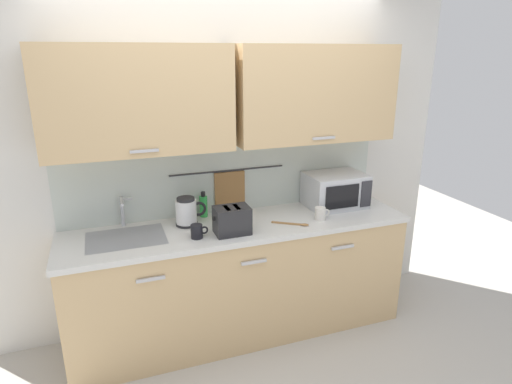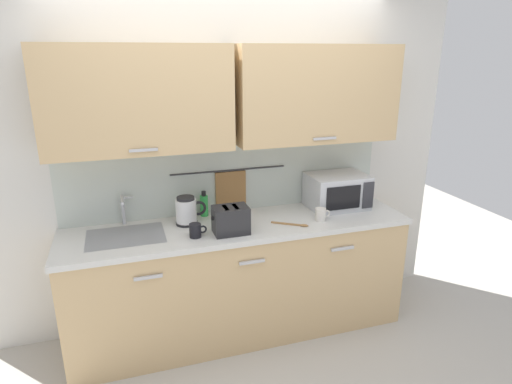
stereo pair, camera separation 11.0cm
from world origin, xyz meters
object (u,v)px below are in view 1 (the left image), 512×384
(electric_kettle, at_px, (187,212))
(wooden_spoon, at_px, (295,224))
(dish_soap_bottle, at_px, (203,206))
(mug_near_sink, at_px, (197,231))
(toaster, at_px, (232,220))
(mug_by_kettle, at_px, (320,214))
(microwave, at_px, (335,190))

(electric_kettle, xyz_separation_m, wooden_spoon, (0.73, -0.26, -0.10))
(dish_soap_bottle, relative_size, wooden_spoon, 0.80)
(wooden_spoon, bearing_deg, mug_near_sink, 179.10)
(mug_near_sink, distance_m, toaster, 0.25)
(electric_kettle, height_order, mug_by_kettle, electric_kettle)
(mug_near_sink, height_order, mug_by_kettle, same)
(dish_soap_bottle, relative_size, mug_by_kettle, 1.63)
(microwave, bearing_deg, electric_kettle, 179.85)
(microwave, relative_size, dish_soap_bottle, 2.35)
(electric_kettle, relative_size, mug_by_kettle, 1.89)
(dish_soap_bottle, relative_size, mug_near_sink, 1.63)
(microwave, relative_size, wooden_spoon, 1.88)
(dish_soap_bottle, distance_m, mug_near_sink, 0.40)
(mug_near_sink, xyz_separation_m, toaster, (0.25, -0.00, 0.05))
(dish_soap_bottle, distance_m, wooden_spoon, 0.70)
(wooden_spoon, bearing_deg, microwave, 28.78)
(toaster, xyz_separation_m, mug_by_kettle, (0.69, 0.02, -0.05))
(dish_soap_bottle, xyz_separation_m, wooden_spoon, (0.58, -0.39, -0.08))
(toaster, relative_size, mug_by_kettle, 2.13)
(mug_by_kettle, bearing_deg, mug_near_sink, -178.99)
(microwave, bearing_deg, dish_soap_bottle, 173.01)
(electric_kettle, relative_size, toaster, 0.89)
(mug_near_sink, relative_size, mug_by_kettle, 1.00)
(microwave, bearing_deg, toaster, -165.09)
(toaster, height_order, mug_by_kettle, toaster)
(mug_by_kettle, distance_m, wooden_spoon, 0.23)
(electric_kettle, bearing_deg, toaster, -44.21)
(microwave, height_order, wooden_spoon, microwave)
(toaster, bearing_deg, electric_kettle, 135.79)
(dish_soap_bottle, bearing_deg, wooden_spoon, -33.86)
(dish_soap_bottle, distance_m, mug_by_kettle, 0.88)
(microwave, distance_m, mug_near_sink, 1.22)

